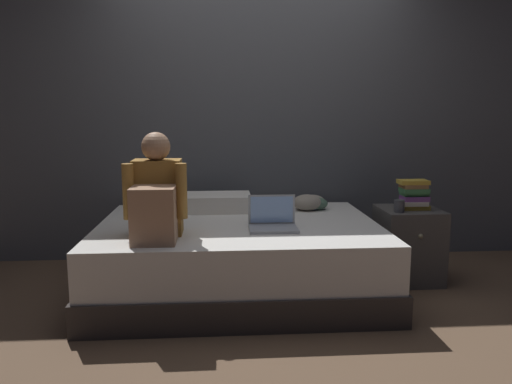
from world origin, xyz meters
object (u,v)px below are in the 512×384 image
Objects in this scene: bed at (239,257)px; mug at (399,206)px; laptop at (273,221)px; book_stack at (414,195)px; person_sitting at (156,198)px; pillow at (215,202)px; clothes_pile at (311,203)px; nightstand at (408,245)px.

mug reaches higher than bed.
laptop is 1.43× the size of book_stack.
laptop reaches higher than mug.
person_sitting is 1.90m from book_stack.
person_sitting is at bearing -167.04° from laptop.
bed is 0.44m from laptop.
laptop is 0.77m from pillow.
book_stack is at bearing 14.89° from person_sitting.
laptop reaches higher than clothes_pile.
clothes_pile reaches higher than nightstand.
person_sitting is at bearing -113.05° from pillow.
person_sitting reaches higher than nightstand.
bed is at bearing 36.32° from person_sitting.
book_stack reaches higher than nightstand.
clothes_pile is at bearing 155.48° from book_stack.
nightstand is 1.16m from laptop.
book_stack reaches higher than pillow.
bed is 3.57× the size of pillow.
book_stack is (1.84, 0.49, -0.08)m from person_sitting.
book_stack is at bearing 16.18° from laptop.
person_sitting reaches higher than bed.
pillow is at bearing 166.86° from book_stack.
mug is (1.17, 0.00, 0.36)m from bed.
bed is 3.56× the size of nightstand.
mug is at bearing -37.00° from clothes_pile.
book_stack is 2.49× the size of mug.
nightstand is 1.75× the size of laptop.
nightstand is 1.53m from pillow.
book_stack is (1.09, 0.32, 0.11)m from laptop.
pillow reaches higher than clothes_pile.
clothes_pile is (-0.71, 0.33, -0.11)m from book_stack.
mug is (-0.15, -0.10, -0.06)m from book_stack.
clothes_pile is at bearing -1.54° from pillow.
bed is 0.82m from person_sitting.
mug is at bearing -18.55° from pillow.
bed is at bearing -179.96° from mug.
nightstand is (1.30, 0.12, 0.03)m from bed.
clothes_pile is (-0.70, 0.31, 0.28)m from nightstand.
bed is 3.05× the size of person_sitting.
laptop is (0.75, 0.17, -0.20)m from person_sitting.
mug is at bearing 0.04° from bed.
nightstand is at bearing 42.69° from mug.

